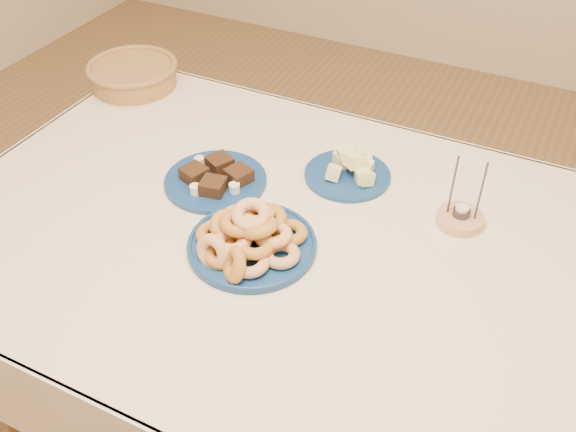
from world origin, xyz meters
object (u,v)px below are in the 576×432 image
(donut_platter, at_px, (250,238))
(candle_holder, at_px, (460,218))
(brownie_plate, at_px, (216,179))
(dining_table, at_px, (297,270))
(melon_plate, at_px, (350,170))
(wicker_basket, at_px, (133,74))

(donut_platter, relative_size, candle_holder, 2.05)
(brownie_plate, distance_m, candle_holder, 0.60)
(dining_table, distance_m, melon_plate, 0.30)
(brownie_plate, bearing_deg, wicker_basket, 146.71)
(dining_table, height_order, brownie_plate, brownie_plate)
(dining_table, height_order, candle_holder, candle_holder)
(wicker_basket, bearing_deg, melon_plate, -10.56)
(dining_table, height_order, melon_plate, melon_plate)
(brownie_plate, bearing_deg, dining_table, -18.55)
(donut_platter, height_order, candle_holder, candle_holder)
(dining_table, xyz_separation_m, wicker_basket, (-0.76, 0.41, 0.15))
(brownie_plate, bearing_deg, melon_plate, 31.29)
(donut_platter, xyz_separation_m, wicker_basket, (-0.69, 0.50, 0.01))
(brownie_plate, relative_size, candle_holder, 1.66)
(melon_plate, relative_size, candle_holder, 1.49)
(melon_plate, distance_m, wicker_basket, 0.80)
(wicker_basket, height_order, candle_holder, candle_holder)
(melon_plate, bearing_deg, dining_table, -94.08)
(melon_plate, height_order, wicker_basket, melon_plate)
(melon_plate, bearing_deg, wicker_basket, 169.44)
(brownie_plate, relative_size, wicker_basket, 1.00)
(wicker_basket, bearing_deg, donut_platter, -35.94)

